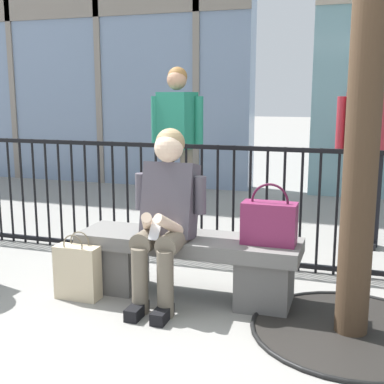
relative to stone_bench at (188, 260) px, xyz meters
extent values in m
plane|color=gray|center=(0.00, 0.00, -0.27)|extent=(60.00, 60.00, 0.00)
cube|color=slate|center=(0.00, 0.00, 0.13)|extent=(1.60, 0.44, 0.10)
cube|color=#605E5B|center=(-0.56, 0.00, -0.10)|extent=(0.36, 0.37, 0.35)
cube|color=#605E5B|center=(0.56, 0.00, -0.10)|extent=(0.36, 0.37, 0.35)
cylinder|color=#6B6051|center=(-0.20, -0.18, 0.20)|extent=(0.15, 0.40, 0.15)
cylinder|color=#6B6051|center=(-0.20, -0.38, -0.05)|extent=(0.11, 0.11, 0.45)
cube|color=black|center=(-0.20, -0.44, -0.23)|extent=(0.09, 0.22, 0.08)
cylinder|color=#6B6051|center=(-0.02, -0.18, 0.20)|extent=(0.15, 0.40, 0.15)
cylinder|color=#6B6051|center=(-0.02, -0.38, -0.05)|extent=(0.11, 0.11, 0.45)
cube|color=black|center=(-0.02, -0.44, -0.23)|extent=(0.09, 0.22, 0.08)
cube|color=#4C4751|center=(-0.11, -0.04, 0.44)|extent=(0.36, 0.30, 0.55)
cylinder|color=#4C4751|center=(-0.33, -0.04, 0.49)|extent=(0.08, 0.08, 0.26)
cylinder|color=beige|center=(-0.19, -0.26, 0.32)|extent=(0.16, 0.28, 0.20)
cylinder|color=#4C4751|center=(0.11, -0.04, 0.49)|extent=(0.08, 0.08, 0.26)
cylinder|color=beige|center=(-0.03, -0.26, 0.32)|extent=(0.16, 0.28, 0.20)
cube|color=silver|center=(-0.11, -0.32, 0.30)|extent=(0.07, 0.10, 0.13)
sphere|color=beige|center=(-0.11, -0.06, 0.81)|extent=(0.20, 0.20, 0.20)
sphere|color=#997F59|center=(-0.11, -0.03, 0.84)|extent=(0.20, 0.20, 0.20)
cube|color=#7A234C|center=(0.58, -0.01, 0.32)|extent=(0.36, 0.17, 0.28)
torus|color=#49152D|center=(0.58, -0.01, 0.47)|extent=(0.25, 0.02, 0.25)
cube|color=beige|center=(-0.73, -0.29, -0.08)|extent=(0.32, 0.13, 0.39)
torus|color=#685E4C|center=(-0.73, -0.33, 0.14)|extent=(0.15, 0.01, 0.15)
torus|color=#685E4C|center=(-0.73, -0.24, 0.14)|extent=(0.15, 0.01, 0.15)
cylinder|color=#6B6051|center=(-0.75, 1.59, 0.18)|extent=(0.13, 0.13, 0.90)
cube|color=black|center=(-0.75, 1.55, -0.24)|extent=(0.09, 0.22, 0.06)
cylinder|color=#6B6051|center=(-0.55, 1.59, 0.18)|extent=(0.13, 0.13, 0.90)
cube|color=black|center=(-0.55, 1.55, -0.24)|extent=(0.09, 0.22, 0.06)
cube|color=#1E7259|center=(-0.65, 1.59, 0.91)|extent=(0.43, 0.34, 0.56)
cylinder|color=#1E7259|center=(-0.89, 1.59, 0.89)|extent=(0.08, 0.08, 0.52)
cylinder|color=#1E7259|center=(-0.42, 1.59, 0.89)|extent=(0.08, 0.08, 0.52)
sphere|color=tan|center=(-0.65, 1.59, 1.31)|extent=(0.20, 0.20, 0.20)
sphere|color=olive|center=(-0.65, 1.61, 1.34)|extent=(0.20, 0.20, 0.20)
cylinder|color=black|center=(1.08, 1.71, 0.18)|extent=(0.13, 0.13, 0.90)
cube|color=black|center=(1.08, 1.67, -0.24)|extent=(0.09, 0.22, 0.06)
cylinder|color=black|center=(1.28, 1.71, 0.18)|extent=(0.13, 0.13, 0.90)
cube|color=black|center=(1.28, 1.67, -0.24)|extent=(0.09, 0.22, 0.06)
cube|color=maroon|center=(1.18, 1.71, 0.91)|extent=(0.40, 0.26, 0.56)
cylinder|color=maroon|center=(0.94, 1.71, 0.89)|extent=(0.08, 0.08, 0.52)
sphere|color=#DBAD89|center=(1.18, 1.71, 1.31)|extent=(0.20, 0.20, 0.20)
sphere|color=#997F59|center=(1.18, 1.73, 1.34)|extent=(0.20, 0.20, 0.20)
cylinder|color=black|center=(-2.10, 0.79, 0.24)|extent=(0.02, 0.02, 1.02)
cylinder|color=black|center=(-1.96, 0.79, 0.24)|extent=(0.02, 0.02, 1.02)
cylinder|color=black|center=(-1.82, 0.79, 0.24)|extent=(0.02, 0.02, 1.02)
cylinder|color=black|center=(-1.68, 0.79, 0.24)|extent=(0.02, 0.02, 1.02)
cylinder|color=black|center=(-1.54, 0.79, 0.24)|extent=(0.02, 0.02, 1.02)
cylinder|color=black|center=(-1.40, 0.79, 0.24)|extent=(0.02, 0.02, 1.02)
cylinder|color=black|center=(-1.26, 0.79, 0.24)|extent=(0.02, 0.02, 1.02)
cylinder|color=black|center=(-1.12, 0.79, 0.24)|extent=(0.02, 0.02, 1.02)
cylinder|color=black|center=(-0.98, 0.79, 0.24)|extent=(0.02, 0.02, 1.02)
cylinder|color=black|center=(-0.84, 0.79, 0.24)|extent=(0.02, 0.02, 1.02)
cylinder|color=black|center=(-0.70, 0.79, 0.24)|extent=(0.02, 0.02, 1.02)
cylinder|color=black|center=(-0.56, 0.79, 0.24)|extent=(0.02, 0.02, 1.02)
cylinder|color=black|center=(-0.42, 0.79, 0.24)|extent=(0.02, 0.02, 1.02)
cylinder|color=black|center=(-0.28, 0.79, 0.24)|extent=(0.02, 0.02, 1.02)
cylinder|color=black|center=(-0.14, 0.79, 0.24)|extent=(0.02, 0.02, 1.02)
cylinder|color=black|center=(0.00, 0.79, 0.24)|extent=(0.02, 0.02, 1.02)
cylinder|color=black|center=(0.14, 0.79, 0.24)|extent=(0.02, 0.02, 1.02)
cylinder|color=black|center=(0.28, 0.79, 0.24)|extent=(0.02, 0.02, 1.02)
cylinder|color=black|center=(0.42, 0.79, 0.24)|extent=(0.02, 0.02, 1.02)
cylinder|color=black|center=(0.56, 0.79, 0.24)|extent=(0.02, 0.02, 1.02)
cylinder|color=black|center=(0.70, 0.79, 0.24)|extent=(0.02, 0.02, 1.02)
cylinder|color=black|center=(0.84, 0.79, 0.24)|extent=(0.02, 0.02, 1.02)
cylinder|color=black|center=(0.98, 0.79, 0.24)|extent=(0.02, 0.02, 1.02)
cylinder|color=black|center=(1.12, 0.79, 0.24)|extent=(0.02, 0.02, 1.02)
cylinder|color=black|center=(1.26, 0.79, 0.24)|extent=(0.02, 0.02, 1.02)
cube|color=black|center=(0.00, 0.79, -0.22)|extent=(8.13, 0.04, 0.04)
cube|color=black|center=(0.00, 0.79, 0.73)|extent=(8.13, 0.04, 0.04)
cylinder|color=black|center=(1.14, -0.23, -0.27)|extent=(1.20, 1.20, 0.01)
torus|color=black|center=(1.14, -0.23, -0.26)|extent=(1.23, 1.23, 0.03)
cylinder|color=#423021|center=(1.14, -0.23, 1.43)|extent=(0.20, 0.20, 3.40)
camera|label=1|loc=(1.13, -3.32, 1.17)|focal=47.80mm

